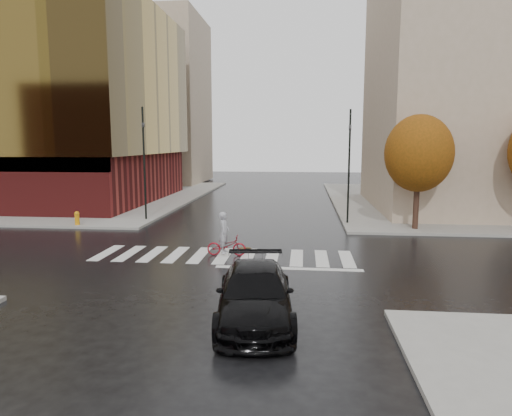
{
  "coord_description": "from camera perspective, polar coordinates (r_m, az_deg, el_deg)",
  "views": [
    {
      "loc": [
        3.55,
        -19.31,
        5.09
      ],
      "look_at": [
        1.33,
        1.95,
        2.0
      ],
      "focal_mm": 32.0,
      "sensor_mm": 36.0,
      "label": 1
    }
  ],
  "objects": [
    {
      "name": "cyclist",
      "position": [
        20.67,
        -3.81,
        -4.11
      ],
      "size": [
        1.77,
        0.69,
        2.0
      ],
      "rotation": [
        0.0,
        0.0,
        1.59
      ],
      "color": "maroon",
      "rests_on": "ground"
    },
    {
      "name": "sidewalk_ne",
      "position": [
        44.21,
        29.17,
        0.66
      ],
      "size": [
        30.0,
        30.0,
        0.15
      ],
      "primitive_type": "cube",
      "color": "gray",
      "rests_on": "ground"
    },
    {
      "name": "tree_ne_a",
      "position": [
        27.49,
        19.67,
        6.43
      ],
      "size": [
        3.8,
        3.8,
        6.5
      ],
      "color": "#301F15",
      "rests_on": "sidewalk_ne"
    },
    {
      "name": "fire_hydrant",
      "position": [
        29.5,
        -21.47,
        -1.1
      ],
      "size": [
        0.3,
        0.3,
        0.83
      ],
      "color": "orange",
      "rests_on": "sidewalk_nw"
    },
    {
      "name": "ground",
      "position": [
        20.28,
        -4.33,
        -6.33
      ],
      "size": [
        120.0,
        120.0,
        0.0
      ],
      "primitive_type": "plane",
      "color": "black",
      "rests_on": "ground"
    },
    {
      "name": "traffic_light_ne",
      "position": [
        28.47,
        11.57,
        5.96
      ],
      "size": [
        0.2,
        0.21,
        6.91
      ],
      "rotation": [
        0.0,
        0.0,
        2.77
      ],
      "color": "black",
      "rests_on": "sidewalk_ne"
    },
    {
      "name": "building_nw_far",
      "position": [
        59.83,
        -13.47,
        12.85
      ],
      "size": [
        14.0,
        12.0,
        20.0
      ],
      "primitive_type": "cube",
      "color": "tan",
      "rests_on": "sidewalk_nw"
    },
    {
      "name": "traffic_light_nw",
      "position": [
        30.09,
        -13.83,
        6.3
      ],
      "size": [
        0.18,
        0.15,
        7.15
      ],
      "rotation": [
        0.0,
        0.0,
        -1.61
      ],
      "color": "black",
      "rests_on": "sidewalk_nw"
    },
    {
      "name": "office_glass",
      "position": [
        45.33,
        -28.97,
        11.25
      ],
      "size": [
        27.0,
        19.0,
        16.0
      ],
      "color": "maroon",
      "rests_on": "sidewalk_nw"
    },
    {
      "name": "sidewalk_nw",
      "position": [
        47.47,
        -25.23,
        1.37
      ],
      "size": [
        30.0,
        30.0,
        0.15
      ],
      "primitive_type": "cube",
      "color": "gray",
      "rests_on": "ground"
    },
    {
      "name": "sedan",
      "position": [
        13.33,
        -0.12,
        -10.7
      ],
      "size": [
        2.66,
        5.46,
        1.53
      ],
      "primitive_type": "imported",
      "rotation": [
        0.0,
        0.0,
        0.1
      ],
      "color": "black",
      "rests_on": "ground"
    },
    {
      "name": "crosswalk",
      "position": [
        20.76,
        -4.09,
        -5.97
      ],
      "size": [
        12.0,
        3.0,
        0.01
      ],
      "primitive_type": "cube",
      "color": "silver",
      "rests_on": "ground"
    },
    {
      "name": "manhole",
      "position": [
        22.08,
        -1.39,
        -5.09
      ],
      "size": [
        0.82,
        0.82,
        0.01
      ],
      "primitive_type": "cylinder",
      "rotation": [
        0.0,
        0.0,
        0.37
      ],
      "color": "#513C1D",
      "rests_on": "ground"
    },
    {
      "name": "building_ne_tan",
      "position": [
        38.94,
        26.92,
        13.34
      ],
      "size": [
        16.0,
        16.0,
        18.0
      ],
      "primitive_type": "cube",
      "color": "tan",
      "rests_on": "sidewalk_ne"
    }
  ]
}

